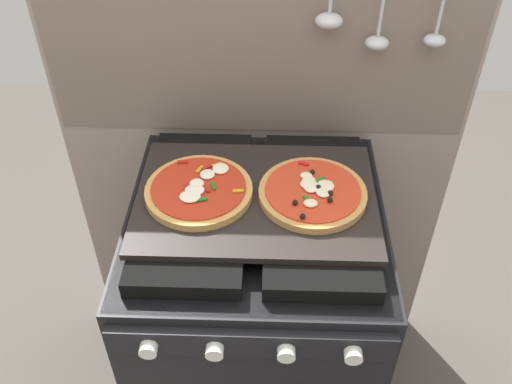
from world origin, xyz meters
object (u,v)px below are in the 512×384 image
object	(u,v)px
pizza_left	(199,190)
pizza_right	(313,194)
baking_tray	(256,198)
stove	(256,320)

from	to	relation	value
pizza_left	pizza_right	size ratio (longest dim) A/B	1.00
pizza_left	baking_tray	bearing A→B (deg)	-1.05
stove	baking_tray	xyz separation A→B (m)	(0.00, 0.00, 0.46)
stove	pizza_right	size ratio (longest dim) A/B	3.72
stove	pizza_right	xyz separation A→B (m)	(0.13, -0.00, 0.48)
stove	pizza_left	distance (m)	0.49
pizza_right	pizza_left	bearing A→B (deg)	178.66
baking_tray	pizza_right	xyz separation A→B (m)	(0.13, -0.00, 0.02)
stove	pizza_right	bearing A→B (deg)	-0.89
stove	pizza_left	world-z (taller)	pizza_left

